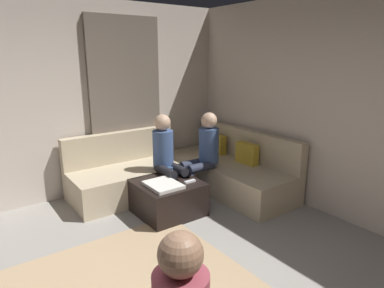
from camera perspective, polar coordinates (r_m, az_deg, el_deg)
name	(u,v)px	position (r m, az deg, el deg)	size (l,w,h in m)	color
wall_back	(377,113)	(4.22, 28.64, 4.64)	(6.00, 0.12, 2.70)	beige
wall_left	(29,104)	(4.84, -25.74, 6.06)	(0.12, 6.00, 2.70)	beige
curtain_panel	(126,104)	(5.14, -11.01, 6.57)	(0.06, 1.10, 2.50)	#726659
sectional_couch	(188,172)	(5.01, -0.72, -4.80)	(2.10, 2.55, 0.87)	#C6B593
ottoman	(168,197)	(4.36, -4.12, -8.93)	(0.76, 0.76, 0.42)	black
folded_blanket	(163,185)	(4.14, -4.87, -6.85)	(0.44, 0.36, 0.04)	white
coffee_mug	(170,171)	(4.53, -3.72, -4.50)	(0.08, 0.08, 0.10)	#334C72
game_remote	(190,181)	(4.25, -0.35, -6.31)	(0.05, 0.15, 0.02)	white
person_on_couch_back	(203,152)	(4.70, 1.91, -1.33)	(0.30, 0.60, 1.20)	#2D3347
person_on_couch_side	(167,155)	(4.55, -4.24, -1.92)	(0.60, 0.30, 1.20)	black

